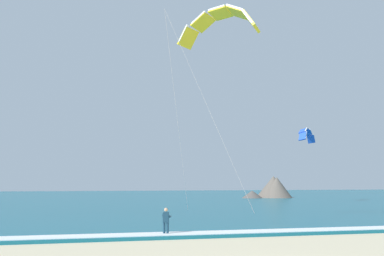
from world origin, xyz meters
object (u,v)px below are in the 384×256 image
surfboard (166,237)px  kitesurfer (166,221)px  kite_primary (219,22)px  kite_distant (306,134)px

surfboard → kitesurfer: (0.01, 0.02, 0.91)m
kitesurfer → kite_primary: size_ratio=0.12×
kitesurfer → surfboard: bearing=-107.8°
surfboard → kite_distant: kite_distant is taller
surfboard → kitesurfer: kitesurfer is taller
kitesurfer → kite_distant: 43.48m
kitesurfer → kite_distant: kite_distant is taller
kitesurfer → kite_distant: bearing=50.8°
kite_primary → kite_distant: kite_primary is taller
surfboard → kitesurfer: size_ratio=0.87×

